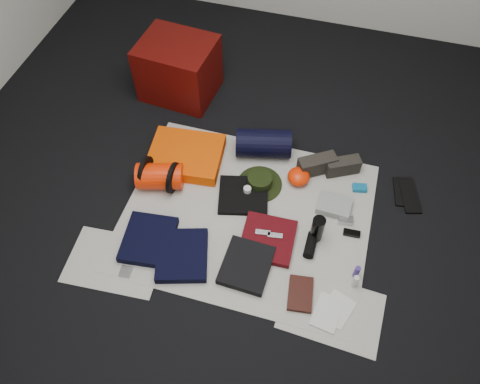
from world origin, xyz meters
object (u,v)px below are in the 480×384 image
(sleeping_pad, at_px, (186,156))
(navy_duffel, at_px, (263,143))
(water_bottle, at_px, (317,229))
(paperback_book, at_px, (300,294))
(red_cabinet, at_px, (179,69))
(stuff_sack, at_px, (160,176))
(compact_camera, at_px, (345,220))

(sleeping_pad, relative_size, navy_duffel, 1.30)
(water_bottle, xyz_separation_m, paperback_book, (-0.01, -0.41, -0.09))
(red_cabinet, bearing_deg, sleeping_pad, -62.03)
(paperback_book, bearing_deg, navy_duffel, 108.27)
(water_bottle, distance_m, paperback_book, 0.42)
(stuff_sack, xyz_separation_m, paperback_book, (1.09, -0.54, -0.08))
(stuff_sack, distance_m, navy_duffel, 0.77)
(red_cabinet, relative_size, compact_camera, 5.79)
(water_bottle, bearing_deg, sleeping_pad, 159.44)
(red_cabinet, height_order, sleeping_pad, red_cabinet)
(navy_duffel, distance_m, paperback_book, 1.12)
(sleeping_pad, height_order, navy_duffel, navy_duffel)
(red_cabinet, bearing_deg, stuff_sack, -73.28)
(sleeping_pad, xyz_separation_m, navy_duffel, (0.51, 0.21, 0.06))
(red_cabinet, distance_m, water_bottle, 1.67)
(stuff_sack, bearing_deg, sleeping_pad, 69.93)
(sleeping_pad, xyz_separation_m, paperback_book, (1.00, -0.79, -0.03))
(sleeping_pad, distance_m, compact_camera, 1.20)
(navy_duffel, height_order, paperback_book, navy_duffel)
(stuff_sack, relative_size, paperback_book, 1.40)
(paperback_book, bearing_deg, compact_camera, 65.38)
(red_cabinet, xyz_separation_m, water_bottle, (1.29, -1.05, -0.12))
(water_bottle, xyz_separation_m, compact_camera, (0.17, 0.17, -0.08))
(sleeping_pad, relative_size, stuff_sack, 1.64)
(red_cabinet, relative_size, water_bottle, 2.67)
(red_cabinet, bearing_deg, paperback_book, -43.65)
(sleeping_pad, bearing_deg, paperback_book, -38.45)
(stuff_sack, xyz_separation_m, navy_duffel, (0.61, 0.47, 0.01))
(red_cabinet, distance_m, paperback_book, 1.95)
(sleeping_pad, height_order, compact_camera, sleeping_pad)
(compact_camera, relative_size, paperback_book, 0.43)
(navy_duffel, xyz_separation_m, water_bottle, (0.50, -0.59, 0.00))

